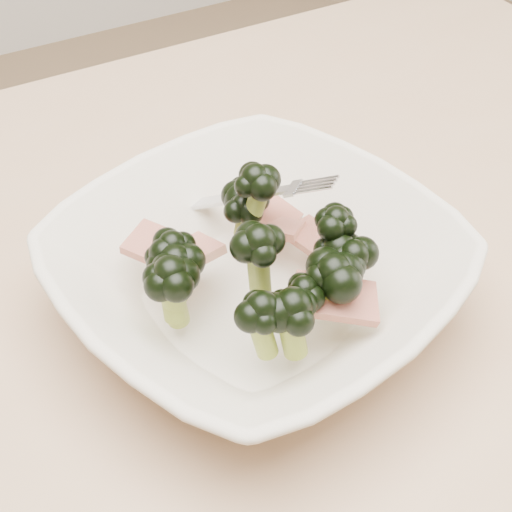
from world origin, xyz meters
name	(u,v)px	position (x,y,z in m)	size (l,w,h in m)	color
dining_table	(196,403)	(0.00, 0.00, 0.65)	(1.20, 0.80, 0.75)	tan
broccoli_dish	(256,270)	(0.05, -0.01, 0.79)	(0.33, 0.33, 0.12)	beige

